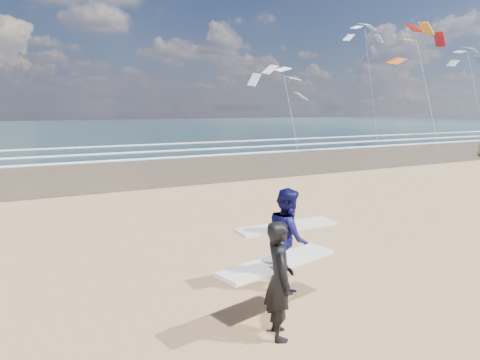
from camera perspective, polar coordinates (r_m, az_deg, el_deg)
wet_sand_strip at (r=33.80m, az=16.88°, el=3.26°), size 220.00×12.00×0.01m
ocean at (r=81.57m, az=-10.74°, el=7.00°), size 220.00×100.00×0.02m
foam_breakers at (r=41.59m, az=7.13°, el=4.78°), size 220.00×11.70×0.05m
surfer_near at (r=6.76m, az=5.24°, el=-12.81°), size 2.26×1.24×1.85m
surfer_far at (r=8.55m, az=6.40°, el=-7.57°), size 2.20×1.21×1.98m
kite_0 at (r=36.44m, az=23.23°, el=13.02°), size 6.19×4.78×10.87m
kite_1 at (r=36.47m, az=6.40°, el=11.01°), size 5.85×4.74×7.90m
kite_2 at (r=56.18m, az=28.72°, el=11.25°), size 5.59×4.72×11.44m
kite_5 at (r=52.64m, az=16.87°, el=13.70°), size 5.50×4.70×14.17m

